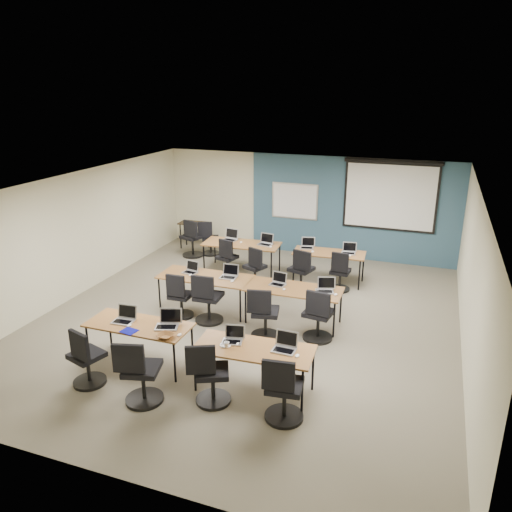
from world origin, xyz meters
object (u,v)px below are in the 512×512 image
at_px(laptop_11, 349,251).
at_px(training_table_back_left, 242,245).
at_px(whiteboard, 295,201).
at_px(task_chair_8, 227,261).
at_px(laptop_7, 325,288).
at_px(laptop_3, 285,346).
at_px(spare_chair_b, 192,241).
at_px(task_chair_9, 255,270).
at_px(laptop_0, 125,318).
at_px(task_chair_6, 264,317).
at_px(task_chair_7, 318,319).
at_px(spare_chair_a, 209,241).
at_px(task_chair_5, 207,302).
at_px(training_table_front_left, 139,327).
at_px(task_chair_3, 283,394).
at_px(training_table_back_right, 329,254).
at_px(task_chair_11, 340,275).
at_px(laptop_10, 307,245).
at_px(laptop_5, 229,274).
at_px(laptop_2, 233,338).
at_px(projector_screen, 390,192).
at_px(task_chair_1, 140,377).
at_px(task_chair_10, 301,274).
at_px(laptop_4, 191,270).
at_px(task_chair_2, 210,378).
at_px(training_table_front_right, 254,351).
at_px(training_table_mid_right, 294,290).
at_px(training_table_mid_left, 205,278).
at_px(utility_table, 194,226).
at_px(laptop_9, 266,242).
at_px(laptop_1, 168,322).
at_px(task_chair_0, 86,362).
at_px(laptop_6, 278,282).
at_px(task_chair_4, 180,299).

bearing_deg(laptop_11, training_table_back_left, 173.98).
height_order(whiteboard, task_chair_8, whiteboard).
height_order(training_table_back_left, laptop_7, laptop_7).
xyz_separation_m(laptop_3, spare_chair_b, (-4.19, 5.21, -0.36)).
height_order(task_chair_9, spare_chair_b, spare_chair_b).
xyz_separation_m(laptop_0, task_chair_6, (1.93, 1.51, -0.37)).
xyz_separation_m(task_chair_7, spare_chair_a, (-3.91, 3.73, -0.03)).
bearing_deg(task_chair_5, laptop_7, 13.21).
bearing_deg(training_table_front_left, laptop_3, 0.57).
distance_m(task_chair_3, laptop_7, 3.06).
bearing_deg(training_table_back_right, task_chair_8, -172.65).
distance_m(laptop_3, laptop_7, 2.38).
bearing_deg(task_chair_11, laptop_10, 148.99).
bearing_deg(task_chair_11, task_chair_6, -104.62).
bearing_deg(laptop_10, task_chair_7, -86.21).
xyz_separation_m(training_table_front_left, laptop_0, (-0.27, 0.02, 0.11)).
height_order(task_chair_8, task_chair_11, task_chair_8).
bearing_deg(laptop_3, laptop_5, 130.56).
height_order(laptop_2, laptop_3, laptop_3).
height_order(projector_screen, task_chair_1, projector_screen).
bearing_deg(task_chair_9, task_chair_10, 25.88).
xyz_separation_m(laptop_4, task_chair_9, (0.91, 1.42, -0.39)).
bearing_deg(laptop_2, task_chair_2, -114.52).
relative_size(training_table_front_right, training_table_mid_right, 0.97).
bearing_deg(task_chair_6, spare_chair_b, 119.36).
bearing_deg(training_table_front_right, laptop_11, 80.33).
distance_m(task_chair_2, task_chair_10, 4.53).
height_order(laptop_3, task_chair_7, task_chair_7).
height_order(task_chair_1, task_chair_7, task_chair_1).
bearing_deg(spare_chair_a, training_table_mid_left, -87.48).
xyz_separation_m(laptop_2, task_chair_5, (-1.28, 1.77, -0.36)).
xyz_separation_m(task_chair_5, utility_table, (-2.37, 4.17, 0.21)).
bearing_deg(training_table_front_left, task_chair_8, 92.98).
xyz_separation_m(task_chair_8, utility_table, (-1.73, 1.71, 0.25)).
distance_m(laptop_5, laptop_9, 2.33).
xyz_separation_m(laptop_0, laptop_1, (0.77, 0.09, 0.00)).
bearing_deg(laptop_10, task_chair_5, -125.38).
height_order(training_table_front_right, task_chair_11, task_chair_11).
bearing_deg(task_chair_8, utility_table, 150.94).
relative_size(projector_screen, task_chair_6, 2.36).
bearing_deg(task_chair_8, task_chair_2, -54.05).
bearing_deg(task_chair_0, laptop_9, 96.88).
bearing_deg(task_chair_11, training_table_mid_right, -102.70).
distance_m(laptop_5, laptop_6, 1.06).
bearing_deg(laptop_6, laptop_4, -171.86).
bearing_deg(training_table_back_left, task_chair_7, -51.50).
bearing_deg(laptop_2, training_table_mid_left, 110.65).
height_order(laptop_2, laptop_5, laptop_5).
bearing_deg(training_table_back_right, task_chair_4, -133.14).
xyz_separation_m(training_table_mid_right, utility_table, (-3.95, 3.61, -0.04)).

